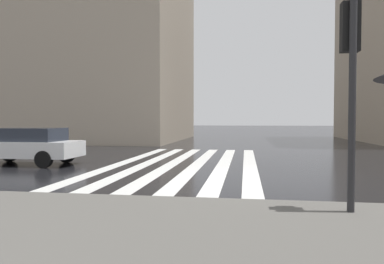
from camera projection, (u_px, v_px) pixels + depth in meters
name	position (u px, v px, depth m)	size (l,w,h in m)	color
ground_plane	(248.00, 181.00, 10.03)	(220.00, 220.00, 0.00)	black
zebra_crossing	(187.00, 163.00, 14.34)	(13.00, 5.50, 0.01)	silver
haussmann_block_mid	(37.00, 18.00, 32.30)	(15.18, 26.34, 22.35)	tan
traffic_signal_post	(351.00, 60.00, 6.09)	(0.44, 0.30, 3.57)	#232326
car_white	(26.00, 145.00, 13.72)	(1.85, 4.10, 1.41)	silver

